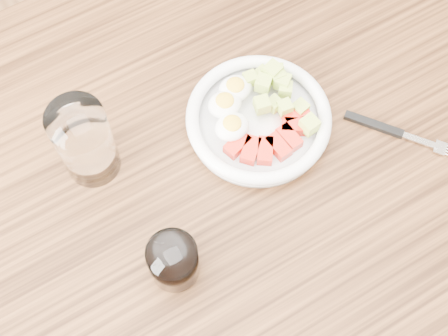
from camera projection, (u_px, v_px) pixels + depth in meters
The scene contains 6 objects.
ground at pixel (229, 297), 1.60m from camera, with size 4.00×4.00×0.00m, color brown.
dining_table at pixel (233, 204), 0.99m from camera, with size 1.50×0.90×0.77m.
bowl at pixel (258, 117), 0.91m from camera, with size 0.21×0.21×0.05m.
fork at pixel (390, 130), 0.92m from camera, with size 0.12×0.16×0.01m.
water_glass at pixel (85, 142), 0.84m from camera, with size 0.08×0.08×0.14m, color white.
coffee_glass at pixel (174, 261), 0.81m from camera, with size 0.07×0.07×0.08m.
Camera 1 is at (-0.19, -0.30, 1.59)m, focal length 50.00 mm.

